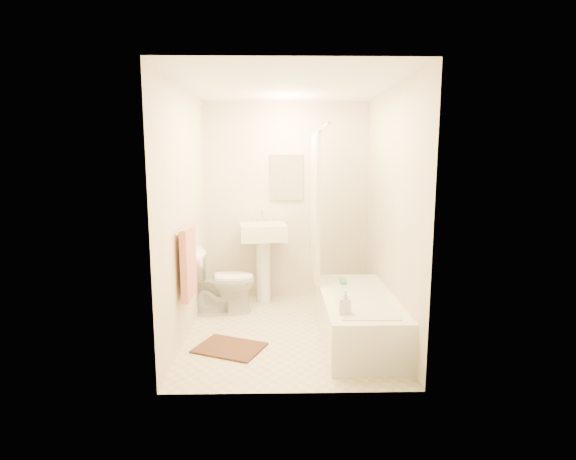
{
  "coord_description": "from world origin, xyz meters",
  "views": [
    {
      "loc": [
        -0.09,
        -4.31,
        1.73
      ],
      "look_at": [
        0.0,
        0.25,
        1.0
      ],
      "focal_mm": 28.0,
      "sensor_mm": 36.0,
      "label": 1
    }
  ],
  "objects_px": {
    "bathtub": "(358,317)",
    "soap_bottle": "(345,302)",
    "bath_mat": "(230,348)",
    "sink": "(263,260)",
    "toilet": "(223,281)"
  },
  "relations": [
    {
      "from": "soap_bottle",
      "to": "sink",
      "type": "bearing_deg",
      "value": 114.12
    },
    {
      "from": "sink",
      "to": "bathtub",
      "type": "xyz_separation_m",
      "value": [
        0.94,
        -1.15,
        -0.31
      ]
    },
    {
      "from": "toilet",
      "to": "sink",
      "type": "relative_size",
      "value": 0.7
    },
    {
      "from": "bathtub",
      "to": "bath_mat",
      "type": "relative_size",
      "value": 2.66
    },
    {
      "from": "bath_mat",
      "to": "soap_bottle",
      "type": "distance_m",
      "value": 1.18
    },
    {
      "from": "bathtub",
      "to": "bath_mat",
      "type": "distance_m",
      "value": 1.24
    },
    {
      "from": "bathtub",
      "to": "soap_bottle",
      "type": "distance_m",
      "value": 0.63
    },
    {
      "from": "bathtub",
      "to": "bath_mat",
      "type": "height_order",
      "value": "bathtub"
    },
    {
      "from": "sink",
      "to": "bath_mat",
      "type": "relative_size",
      "value": 1.79
    },
    {
      "from": "bathtub",
      "to": "soap_bottle",
      "type": "xyz_separation_m",
      "value": [
        -0.2,
        -0.51,
        0.32
      ]
    },
    {
      "from": "sink",
      "to": "bath_mat",
      "type": "bearing_deg",
      "value": -107.39
    },
    {
      "from": "sink",
      "to": "soap_bottle",
      "type": "xyz_separation_m",
      "value": [
        0.74,
        -1.66,
        0.02
      ]
    },
    {
      "from": "bathtub",
      "to": "bath_mat",
      "type": "xyz_separation_m",
      "value": [
        -1.21,
        -0.2,
        -0.21
      ]
    },
    {
      "from": "bath_mat",
      "to": "soap_bottle",
      "type": "xyz_separation_m",
      "value": [
        1.01,
        -0.3,
        0.53
      ]
    },
    {
      "from": "sink",
      "to": "bathtub",
      "type": "bearing_deg",
      "value": -56.85
    }
  ]
}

